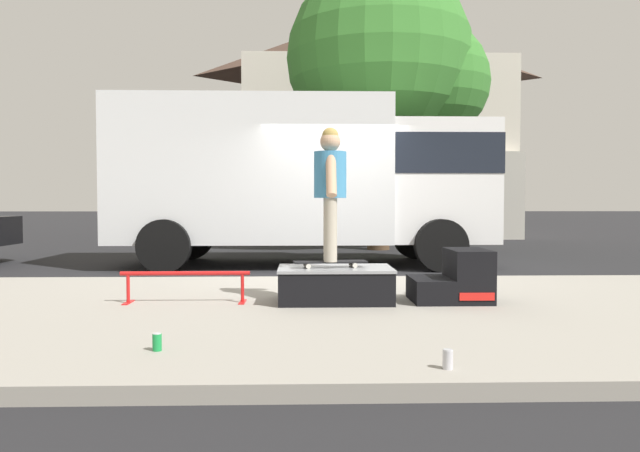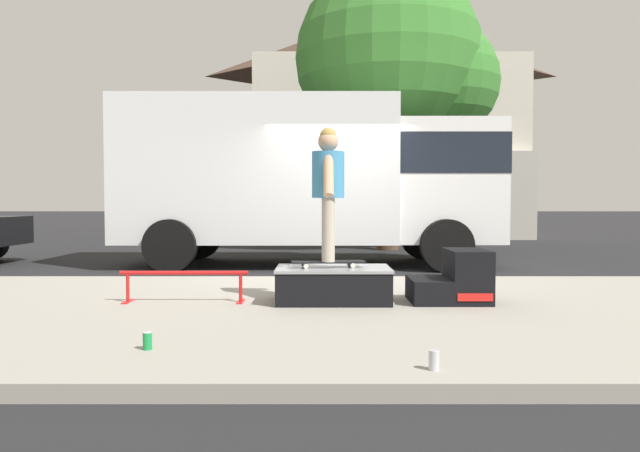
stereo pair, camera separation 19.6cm
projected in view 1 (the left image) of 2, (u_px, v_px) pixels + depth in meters
name	position (u px, v px, depth m)	size (l,w,h in m)	color
ground_plane	(339.00, 280.00, 8.93)	(140.00, 140.00, 0.00)	black
sidewalk_slab	(357.00, 313.00, 5.93)	(50.00, 5.00, 0.12)	gray
skate_box	(335.00, 283.00, 6.26)	(1.21, 0.75, 0.37)	black
kicker_ramp	(456.00, 280.00, 6.30)	(0.82, 0.67, 0.56)	black
grind_rail	(185.00, 279.00, 6.19)	(1.36, 0.28, 0.33)	red
skateboard	(330.00, 262.00, 6.24)	(0.80, 0.31, 0.07)	black
skater_kid	(330.00, 183.00, 6.21)	(0.34, 0.73, 1.41)	#B7AD99
soda_can	(448.00, 359.00, 3.73)	(0.07, 0.07, 0.13)	silver
soda_can_b	(157.00, 342.00, 4.19)	(0.07, 0.07, 0.13)	#198C3F
box_truck	(305.00, 175.00, 11.05)	(6.91, 2.63, 3.05)	silver
street_tree_main	(390.00, 65.00, 14.54)	(5.04, 4.58, 7.04)	brown
house_behind	(369.00, 123.00, 22.47)	(9.54, 8.22, 8.40)	beige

